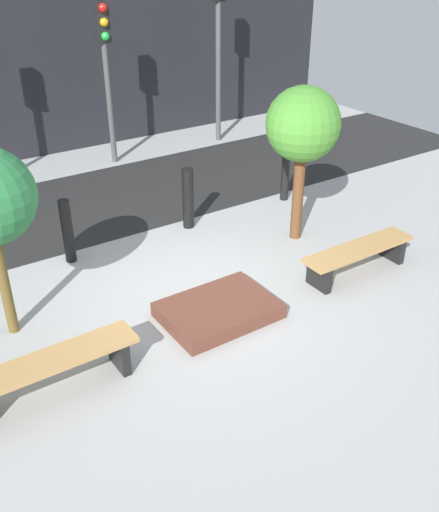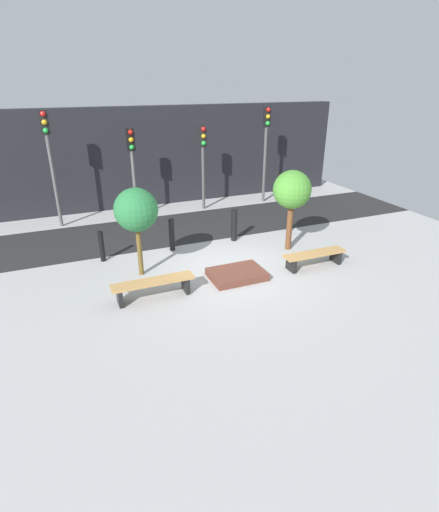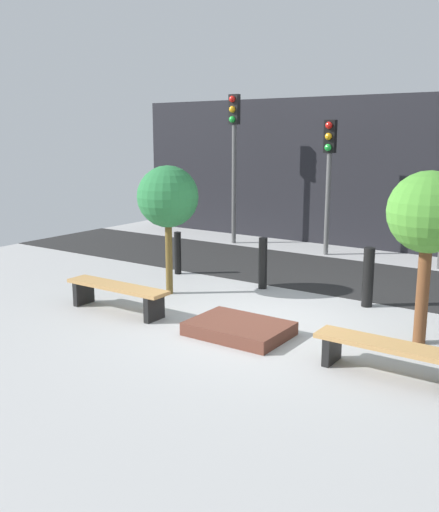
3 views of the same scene
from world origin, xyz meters
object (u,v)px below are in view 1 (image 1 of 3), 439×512
at_px(bollard_center, 188,198).
at_px(traffic_light_mid_east, 105,54).
at_px(bench_left, 47,369).
at_px(traffic_light_east, 219,23).
at_px(bollard_left, 67,231).
at_px(planter_bed, 219,310).
at_px(bollard_right, 285,176).
at_px(bench_right, 358,254).
at_px(tree_behind_right_bench, 303,126).

height_order(bollard_center, traffic_light_mid_east, traffic_light_mid_east).
xyz_separation_m(bench_left, traffic_light_east, (6.46, 6.39, 2.34)).
distance_m(bench_left, traffic_light_mid_east, 7.63).
distance_m(bollard_left, traffic_light_mid_east, 4.77).
height_order(planter_bed, bollard_right, bollard_right).
xyz_separation_m(bench_right, planter_bed, (-2.32, 0.20, -0.21)).
distance_m(planter_bed, traffic_light_mid_east, 6.71).
height_order(bench_left, bench_right, bench_left).
xyz_separation_m(bench_left, bollard_right, (5.49, 2.70, 0.12)).
height_order(tree_behind_right_bench, traffic_light_east, traffic_light_east).
xyz_separation_m(bench_right, bollard_left, (-3.38, 2.70, 0.19)).
xyz_separation_m(bollard_center, traffic_light_mid_east, (0.33, 3.69, 1.76)).
bearing_deg(planter_bed, traffic_light_mid_east, 77.43).
bearing_deg(planter_bed, tree_behind_right_bench, 27.09).
height_order(tree_behind_right_bench, bollard_left, tree_behind_right_bench).
bearing_deg(bench_right, bollard_center, 115.41).
height_order(bench_right, bollard_right, bollard_right).
bearing_deg(bench_left, bollard_left, 64.59).
height_order(bench_left, bollard_center, bollard_center).
distance_m(bench_right, tree_behind_right_bench, 2.08).
xyz_separation_m(bollard_center, traffic_light_east, (3.09, 3.69, 2.16)).
bearing_deg(bollard_right, planter_bed, -141.68).
height_order(bench_left, bollard_left, bollard_left).
bearing_deg(bollard_center, bench_right, -64.89).
xyz_separation_m(planter_bed, bollard_left, (-1.05, 2.50, 0.40)).
bearing_deg(traffic_light_east, tree_behind_right_bench, -109.99).
xyz_separation_m(bench_right, bollard_right, (0.84, 2.70, 0.16)).
xyz_separation_m(tree_behind_right_bench, traffic_light_east, (1.82, 5.00, 0.82)).
distance_m(bench_left, planter_bed, 2.34).
bearing_deg(bollard_left, planter_bed, -67.13).
bearing_deg(tree_behind_right_bench, bench_left, -163.36).
relative_size(bench_left, bench_right, 1.07).
relative_size(bollard_center, bollard_right, 1.12).
bearing_deg(bollard_left, bench_left, -115.11).
height_order(planter_bed, bollard_center, bollard_center).
bearing_deg(traffic_light_mid_east, bench_right, -81.63).
bearing_deg(bollard_right, bench_right, -107.34).
distance_m(tree_behind_right_bench, traffic_light_east, 5.39).
relative_size(bench_right, bollard_center, 1.77).
bearing_deg(planter_bed, traffic_light_east, 56.23).
height_order(bench_left, tree_behind_right_bench, tree_behind_right_bench).
bearing_deg(traffic_light_east, bench_left, -135.31).
relative_size(bench_right, planter_bed, 1.28).
bearing_deg(bench_right, tree_behind_right_bench, 90.30).
relative_size(tree_behind_right_bench, bollard_left, 2.46).
xyz_separation_m(bench_right, bollard_center, (-1.27, 2.70, 0.21)).
distance_m(bench_right, bollard_left, 4.33).
relative_size(bench_left, bollard_right, 2.13).
xyz_separation_m(bench_left, planter_bed, (2.32, 0.20, -0.25)).
distance_m(bollard_right, traffic_light_mid_east, 4.48).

